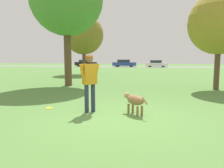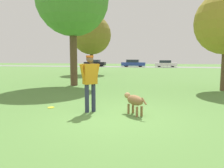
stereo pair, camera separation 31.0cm
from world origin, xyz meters
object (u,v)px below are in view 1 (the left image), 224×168
object	(u,v)px
person	(90,79)
parked_car_black	(86,63)
parked_car_white	(156,64)
tree_near_right	(219,24)
tree_far_left	(84,35)
dog	(134,100)
parked_car_blue	(124,63)
frisbee	(49,108)

from	to	relation	value
person	parked_car_black	xyz separation A→B (m)	(-10.99, 36.21, -0.36)
parked_car_black	parked_car_white	bearing A→B (deg)	-1.43
tree_near_right	parked_car_white	bearing A→B (deg)	94.37
tree_near_right	tree_far_left	world-z (taller)	tree_far_left
dog	parked_car_blue	bearing A→B (deg)	-34.41
dog	parked_car_black	size ratio (longest dim) A/B	0.20
tree_far_left	parked_car_white	bearing A→B (deg)	68.90
dog	parked_car_blue	world-z (taller)	parked_car_blue
parked_car_white	parked_car_blue	bearing A→B (deg)	178.75
person	dog	distance (m)	1.51
parked_car_blue	parked_car_white	world-z (taller)	parked_car_blue
parked_car_black	parked_car_white	size ratio (longest dim) A/B	1.05
person	tree_near_right	xyz separation A→B (m)	(5.29, 5.84, 2.39)
frisbee	person	bearing A→B (deg)	-9.69
dog	frisbee	bearing A→B (deg)	42.72
parked_car_blue	parked_car_black	bearing A→B (deg)	179.36
frisbee	parked_car_blue	xyz separation A→B (m)	(-1.66, 35.84, 0.68)
frisbee	tree_far_left	distance (m)	16.11
tree_near_right	parked_car_white	size ratio (longest dim) A/B	1.24
parked_car_white	tree_near_right	bearing A→B (deg)	-85.97
dog	tree_near_right	distance (m)	7.67
parked_car_white	frisbee	bearing A→B (deg)	-97.47
frisbee	parked_car_white	world-z (taller)	parked_car_white
frisbee	tree_near_right	size ratio (longest dim) A/B	0.05
parked_car_blue	dog	bearing A→B (deg)	-82.66
person	parked_car_black	size ratio (longest dim) A/B	0.41
person	dog	world-z (taller)	person
person	parked_car_white	distance (m)	36.12
dog	parked_car_blue	size ratio (longest dim) A/B	0.19
tree_far_left	parked_car_blue	bearing A→B (deg)	85.02
dog	frisbee	world-z (taller)	dog
dog	tree_far_left	world-z (taller)	tree_far_left
tree_near_right	tree_far_left	bearing A→B (deg)	136.75
person	frisbee	world-z (taller)	person
dog	parked_car_white	size ratio (longest dim) A/B	0.21
person	parked_car_black	distance (m)	37.85
tree_near_right	tree_far_left	xyz separation A→B (m)	(-10.23, 9.62, 0.62)
frisbee	parked_car_blue	distance (m)	35.89
dog	parked_car_white	bearing A→B (deg)	-44.09
parked_car_black	parked_car_white	world-z (taller)	parked_car_black
dog	tree_near_right	size ratio (longest dim) A/B	0.17
parked_car_white	person	bearing A→B (deg)	-95.08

